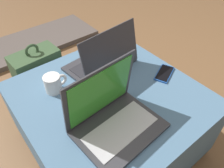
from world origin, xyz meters
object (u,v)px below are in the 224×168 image
Objects in this scene: cell_phone at (164,73)px; coffee_mug at (54,83)px; laptop_far at (103,60)px; backpack at (40,80)px; laptop_near at (113,116)px.

cell_phone is 1.38× the size of coffee_mug.
laptop_far is 3.29× the size of coffee_mug.
coffee_mug is at bearing 80.35° from backpack.
coffee_mug is at bearing 39.98° from cell_phone.
laptop_near is 0.94× the size of laptop_far.
cell_phone is at bearing -26.27° from coffee_mug.
coffee_mug is (-0.51, 0.25, 0.04)m from cell_phone.
cell_phone is (0.22, -0.25, -0.05)m from laptop_far.
laptop_far is at bearing 54.89° from laptop_near.
laptop_near is 0.39m from laptop_far.
coffee_mug reaches higher than backpack.
backpack is at bearing 13.89° from cell_phone.
laptop_near reaches higher than coffee_mug.
backpack reaches higher than cell_phone.
laptop_far is 0.29m from coffee_mug.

